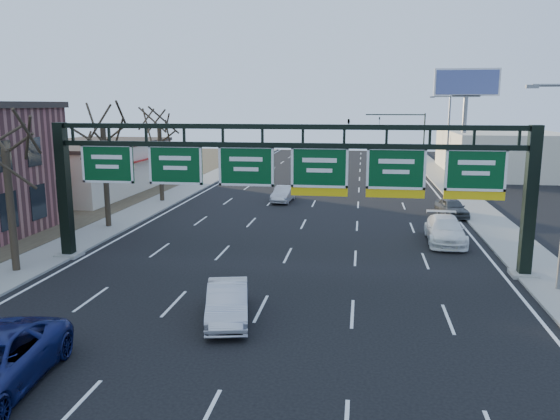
# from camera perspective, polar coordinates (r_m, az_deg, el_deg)

# --- Properties ---
(ground) EXTENTS (160.00, 160.00, 0.00)m
(ground) POSITION_cam_1_polar(r_m,az_deg,el_deg) (20.62, -3.03, -12.23)
(ground) COLOR black
(ground) RESTS_ON ground
(sidewalk_left) EXTENTS (3.00, 120.00, 0.12)m
(sidewalk_left) POSITION_cam_1_polar(r_m,az_deg,el_deg) (42.77, -14.55, -0.24)
(sidewalk_left) COLOR gray
(sidewalk_left) RESTS_ON ground
(sidewalk_right) EXTENTS (3.00, 120.00, 0.12)m
(sidewalk_right) POSITION_cam_1_polar(r_m,az_deg,el_deg) (40.39, 21.15, -1.28)
(sidewalk_right) COLOR gray
(sidewalk_right) RESTS_ON ground
(lane_markings) EXTENTS (21.60, 120.00, 0.01)m
(lane_markings) POSITION_cam_1_polar(r_m,az_deg,el_deg) (39.59, 2.77, -0.86)
(lane_markings) COLOR white
(lane_markings) RESTS_ON ground
(sign_gantry) EXTENTS (24.60, 1.20, 7.20)m
(sign_gantry) POSITION_cam_1_polar(r_m,az_deg,el_deg) (27.04, 0.60, 3.56)
(sign_gantry) COLOR black
(sign_gantry) RESTS_ON ground
(cream_strip) EXTENTS (10.90, 18.40, 4.70)m
(cream_strip) POSITION_cam_1_polar(r_m,az_deg,el_deg) (54.20, -19.44, 4.26)
(cream_strip) COLOR beige
(cream_strip) RESTS_ON ground
(building_right_distant) EXTENTS (12.00, 20.00, 5.00)m
(building_right_distant) POSITION_cam_1_polar(r_m,az_deg,el_deg) (70.65, 21.84, 5.64)
(building_right_distant) COLOR beige
(building_right_distant) RESTS_ON ground
(tree_gantry) EXTENTS (3.60, 3.60, 8.48)m
(tree_gantry) POSITION_cam_1_polar(r_m,az_deg,el_deg) (28.87, -26.98, 7.81)
(tree_gantry) COLOR #30261A
(tree_gantry) RESTS_ON sidewalk_left
(tree_mid) EXTENTS (3.60, 3.60, 9.24)m
(tree_mid) POSITION_cam_1_polar(r_m,az_deg,el_deg) (37.47, -18.15, 10.04)
(tree_mid) COLOR #30261A
(tree_mid) RESTS_ON sidewalk_left
(tree_far) EXTENTS (3.60, 3.60, 8.86)m
(tree_far) POSITION_cam_1_polar(r_m,az_deg,el_deg) (46.64, -12.58, 9.94)
(tree_far) COLOR #30261A
(tree_far) RESTS_ON sidewalk_left
(streetlight_far) EXTENTS (2.15, 0.22, 9.00)m
(streetlight_far) POSITION_cam_1_polar(r_m,az_deg,el_deg) (59.26, 17.04, 7.57)
(streetlight_far) COLOR slate
(streetlight_far) RESTS_ON sidewalk_right
(billboard_right) EXTENTS (7.00, 0.50, 12.00)m
(billboard_right) POSITION_cam_1_polar(r_m,az_deg,el_deg) (64.51, 18.87, 11.25)
(billboard_right) COLOR slate
(billboard_right) RESTS_ON ground
(traffic_signal_mast) EXTENTS (10.16, 0.54, 7.00)m
(traffic_signal_mast) POSITION_cam_1_polar(r_m,az_deg,el_deg) (73.62, 10.09, 8.77)
(traffic_signal_mast) COLOR black
(traffic_signal_mast) RESTS_ON ground
(car_silver_sedan) EXTENTS (2.43, 4.59, 1.44)m
(car_silver_sedan) POSITION_cam_1_polar(r_m,az_deg,el_deg) (21.13, -5.50, -9.57)
(car_silver_sedan) COLOR #ADACB1
(car_silver_sedan) RESTS_ON ground
(car_white_wagon) EXTENTS (2.29, 5.35, 1.54)m
(car_white_wagon) POSITION_cam_1_polar(r_m,az_deg,el_deg) (33.93, 16.88, -2.02)
(car_white_wagon) COLOR white
(car_white_wagon) RESTS_ON ground
(car_grey_far) EXTENTS (2.32, 4.21, 1.35)m
(car_grey_far) POSITION_cam_1_polar(r_m,az_deg,el_deg) (41.94, 17.51, 0.25)
(car_grey_far) COLOR #3F4345
(car_grey_far) RESTS_ON ground
(car_silver_distant) EXTENTS (1.75, 4.13, 1.32)m
(car_silver_distant) POSITION_cam_1_polar(r_m,az_deg,el_deg) (46.15, 0.37, 1.68)
(car_silver_distant) COLOR #B2B1B6
(car_silver_distant) RESTS_ON ground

